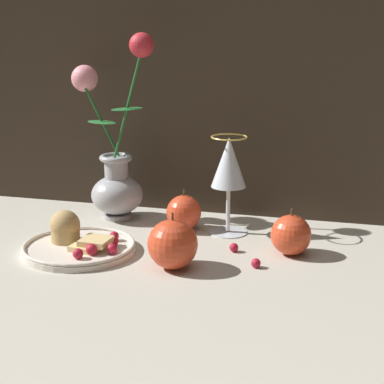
{
  "coord_description": "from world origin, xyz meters",
  "views": [
    {
      "loc": [
        0.34,
        -1.03,
        0.4
      ],
      "look_at": [
        0.05,
        0.03,
        0.1
      ],
      "focal_mm": 60.0,
      "sensor_mm": 36.0,
      "label": 1
    }
  ],
  "objects_px": {
    "vase": "(115,166)",
    "apple_near_glass": "(291,235)",
    "plate_with_pastries": "(77,242)",
    "apple_at_table_edge": "(173,244)",
    "wine_glass": "(229,167)",
    "apple_beside_vase": "(184,212)"
  },
  "relations": [
    {
      "from": "vase",
      "to": "apple_beside_vase",
      "type": "relative_size",
      "value": 4.65
    },
    {
      "from": "vase",
      "to": "apple_near_glass",
      "type": "xyz_separation_m",
      "value": [
        0.37,
        -0.12,
        -0.07
      ]
    },
    {
      "from": "plate_with_pastries",
      "to": "apple_near_glass",
      "type": "height_order",
      "value": "apple_near_glass"
    },
    {
      "from": "vase",
      "to": "plate_with_pastries",
      "type": "bearing_deg",
      "value": -89.01
    },
    {
      "from": "vase",
      "to": "apple_at_table_edge",
      "type": "xyz_separation_m",
      "value": [
        0.19,
        -0.23,
        -0.07
      ]
    },
    {
      "from": "wine_glass",
      "to": "apple_beside_vase",
      "type": "bearing_deg",
      "value": -178.74
    },
    {
      "from": "apple_near_glass",
      "to": "apple_at_table_edge",
      "type": "relative_size",
      "value": 0.87
    },
    {
      "from": "plate_with_pastries",
      "to": "apple_at_table_edge",
      "type": "height_order",
      "value": "apple_at_table_edge"
    },
    {
      "from": "vase",
      "to": "apple_near_glass",
      "type": "bearing_deg",
      "value": -17.87
    },
    {
      "from": "vase",
      "to": "apple_near_glass",
      "type": "distance_m",
      "value": 0.4
    },
    {
      "from": "apple_near_glass",
      "to": "plate_with_pastries",
      "type": "bearing_deg",
      "value": -167.59
    },
    {
      "from": "apple_near_glass",
      "to": "apple_at_table_edge",
      "type": "xyz_separation_m",
      "value": [
        -0.18,
        -0.11,
        0.01
      ]
    },
    {
      "from": "vase",
      "to": "wine_glass",
      "type": "height_order",
      "value": "vase"
    },
    {
      "from": "plate_with_pastries",
      "to": "wine_glass",
      "type": "height_order",
      "value": "wine_glass"
    },
    {
      "from": "apple_near_glass",
      "to": "apple_at_table_edge",
      "type": "distance_m",
      "value": 0.21
    },
    {
      "from": "vase",
      "to": "apple_near_glass",
      "type": "height_order",
      "value": "vase"
    },
    {
      "from": "wine_glass",
      "to": "plate_with_pastries",
      "type": "bearing_deg",
      "value": -145.02
    },
    {
      "from": "wine_glass",
      "to": "apple_at_table_edge",
      "type": "height_order",
      "value": "wine_glass"
    },
    {
      "from": "wine_glass",
      "to": "apple_at_table_edge",
      "type": "xyz_separation_m",
      "value": [
        -0.05,
        -0.2,
        -0.09
      ]
    },
    {
      "from": "vase",
      "to": "apple_at_table_edge",
      "type": "bearing_deg",
      "value": -50.79
    },
    {
      "from": "apple_beside_vase",
      "to": "apple_at_table_edge",
      "type": "height_order",
      "value": "apple_at_table_edge"
    },
    {
      "from": "apple_beside_vase",
      "to": "plate_with_pastries",
      "type": "bearing_deg",
      "value": -132.49
    }
  ]
}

